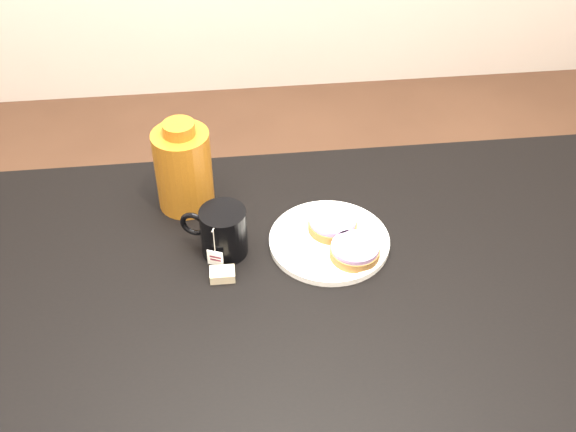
{
  "coord_description": "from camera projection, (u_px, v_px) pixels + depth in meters",
  "views": [
    {
      "loc": [
        -0.11,
        -0.83,
        1.68
      ],
      "look_at": [
        -0.0,
        0.17,
        0.81
      ],
      "focal_mm": 45.0,
      "sensor_mm": 36.0,
      "label": 1
    }
  ],
  "objects": [
    {
      "name": "table",
      "position": [
        299.0,
        337.0,
        1.3
      ],
      "size": [
        1.4,
        0.9,
        0.75
      ],
      "color": "black",
      "rests_on": "ground_plane"
    },
    {
      "name": "plate",
      "position": [
        329.0,
        240.0,
        1.36
      ],
      "size": [
        0.23,
        0.23,
        0.02
      ],
      "color": "white",
      "rests_on": "table"
    },
    {
      "name": "bagel_back",
      "position": [
        333.0,
        224.0,
        1.37
      ],
      "size": [
        0.12,
        0.12,
        0.03
      ],
      "color": "brown",
      "rests_on": "plate"
    },
    {
      "name": "bagel_front",
      "position": [
        355.0,
        251.0,
        1.31
      ],
      "size": [
        0.1,
        0.1,
        0.03
      ],
      "color": "brown",
      "rests_on": "plate"
    },
    {
      "name": "mug",
      "position": [
        223.0,
        231.0,
        1.32
      ],
      "size": [
        0.14,
        0.11,
        0.1
      ],
      "rotation": [
        0.0,
        0.0,
        -0.39
      ],
      "color": "black",
      "rests_on": "table"
    },
    {
      "name": "teabag_pouch",
      "position": [
        222.0,
        274.0,
        1.29
      ],
      "size": [
        0.05,
        0.03,
        0.02
      ],
      "primitive_type": "cube",
      "rotation": [
        0.0,
        0.0,
        -0.01
      ],
      "color": "#C6B793",
      "rests_on": "table"
    },
    {
      "name": "bagel_package",
      "position": [
        183.0,
        168.0,
        1.4
      ],
      "size": [
        0.15,
        0.15,
        0.19
      ],
      "rotation": [
        0.0,
        0.0,
        0.42
      ],
      "color": "#6A370E",
      "rests_on": "table"
    }
  ]
}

